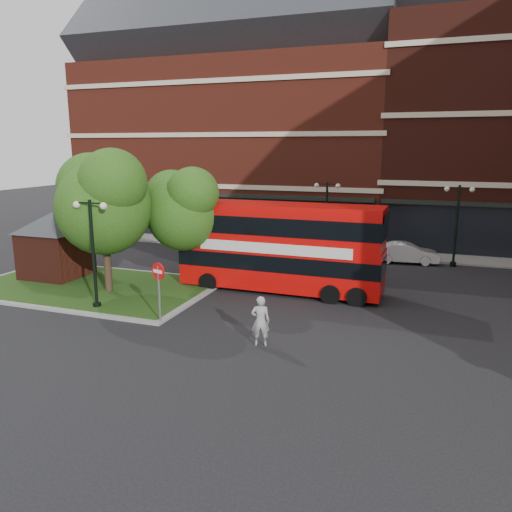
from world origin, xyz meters
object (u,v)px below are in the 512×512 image
at_px(car_silver, 300,240).
at_px(car_white, 406,253).
at_px(bus, 280,241).
at_px(woman, 260,321).

bearing_deg(car_silver, car_white, -102.84).
height_order(bus, car_white, bus).
relative_size(bus, car_silver, 2.33).
bearing_deg(car_silver, woman, -171.28).
bearing_deg(woman, bus, -95.01).
xyz_separation_m(woman, car_silver, (-3.04, 17.28, -0.20)).
relative_size(bus, woman, 5.38).
xyz_separation_m(woman, car_white, (4.28, 15.78, -0.31)).
relative_size(car_silver, car_white, 1.12).
xyz_separation_m(bus, woman, (1.44, -7.13, -1.62)).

